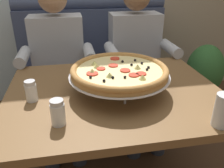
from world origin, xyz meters
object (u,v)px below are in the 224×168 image
shaker_oregano (31,92)px  drinking_glass (222,113)px  shaker_pepper_flakes (58,114)px  dining_table (114,105)px  diner_right (137,55)px  diner_left (58,59)px  pizza (119,71)px  potted_plant (204,75)px  booth_bench (96,79)px

shaker_oregano → drinking_glass: bearing=-24.3°
shaker_pepper_flakes → dining_table: bearing=42.3°
diner_right → diner_left: bearing=180.0°
diner_right → pizza: (-0.29, -0.66, 0.15)m
diner_left → drinking_glass: 1.24m
dining_table → drinking_glass: bearing=-47.0°
potted_plant → booth_bench: bearing=175.5°
shaker_pepper_flakes → diner_right: bearing=56.5°
dining_table → diner_left: size_ratio=0.89×
drinking_glass → shaker_oregano: bearing=155.7°
diner_right → potted_plant: 0.84m
pizza → diner_right: bearing=66.0°
dining_table → diner_left: diner_left is taller
shaker_oregano → shaker_pepper_flakes: 0.26m
booth_bench → diner_right: size_ratio=1.10×
diner_left → pizza: bearing=-63.1°
booth_bench → potted_plant: 1.07m
booth_bench → pizza: (0.02, -0.93, 0.46)m
diner_left → shaker_pepper_flakes: size_ratio=11.35×
dining_table → drinking_glass: 0.55m
shaker_oregano → potted_plant: shaker_oregano is taller
pizza → shaker_pepper_flakes: bearing=-141.2°
diner_right → drinking_glass: diner_right is taller
dining_table → potted_plant: (1.07, 0.83, -0.26)m
booth_bench → shaker_pepper_flakes: 1.27m
diner_right → shaker_oregano: size_ratio=12.16×
shaker_pepper_flakes → potted_plant: size_ratio=0.16×
diner_right → drinking_glass: 1.04m
booth_bench → drinking_glass: bearing=-74.4°
shaker_pepper_flakes → shaker_oregano: bearing=120.6°
booth_bench → drinking_glass: size_ratio=9.92×
diner_left → potted_plant: diner_left is taller
booth_bench → drinking_glass: (0.36, -1.30, 0.41)m
pizza → shaker_oregano: size_ratio=4.93×
dining_table → diner_left: bearing=115.9°
pizza → shaker_oregano: (-0.44, -0.02, -0.07)m
shaker_pepper_flakes → drinking_glass: size_ratio=0.80×
dining_table → shaker_oregano: bearing=-175.1°
drinking_glass → potted_plant: 1.47m
diner_right → drinking_glass: size_ratio=9.06×
booth_bench → diner_right: (0.31, -0.27, 0.31)m
pizza → potted_plant: (1.05, 0.84, -0.47)m
pizza → shaker_oregano: pizza is taller
shaker_oregano → shaker_pepper_flakes: bearing=-59.4°
pizza → shaker_pepper_flakes: (-0.31, -0.25, -0.06)m
shaker_oregano → diner_left: bearing=81.5°
dining_table → potted_plant: size_ratio=1.61×
booth_bench → diner_right: bearing=-40.3°
booth_bench → dining_table: bearing=-90.0°
booth_bench → shaker_pepper_flakes: size_ratio=12.43×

